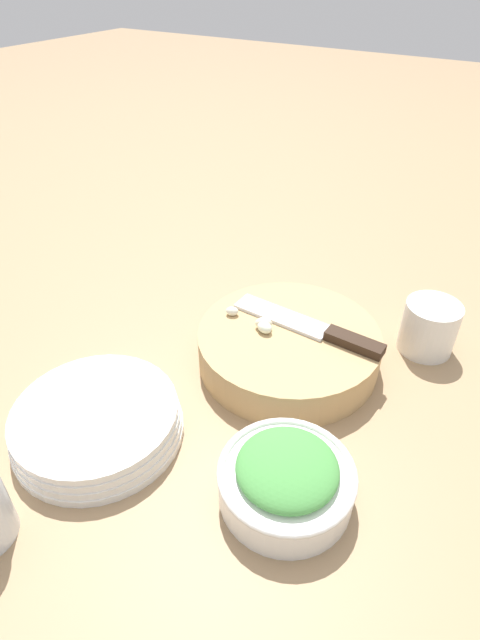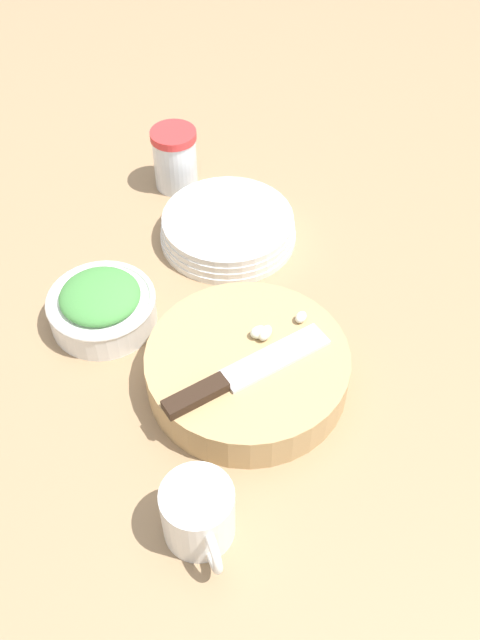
{
  "view_description": "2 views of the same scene",
  "coord_description": "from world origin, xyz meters",
  "px_view_note": "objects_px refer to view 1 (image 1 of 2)",
  "views": [
    {
      "loc": [
        -0.38,
        -0.27,
        0.46
      ],
      "look_at": [
        0.06,
        0.01,
        0.06
      ],
      "focal_mm": 28.0,
      "sensor_mm": 36.0,
      "label": 1
    },
    {
      "loc": [
        0.51,
        -0.35,
        0.7
      ],
      "look_at": [
        0.03,
        -0.02,
        0.04
      ],
      "focal_mm": 40.0,
      "sensor_mm": 36.0,
      "label": 2
    }
  ],
  "objects_px": {
    "coffee_mug": "(430,327)",
    "plate_stack": "(97,422)",
    "herb_bowl": "(286,479)",
    "cutting_board": "(288,347)",
    "garlic_cloves": "(257,322)",
    "chef_knife": "(316,329)"
  },
  "relations": [
    {
      "from": "chef_knife",
      "to": "garlic_cloves",
      "type": "bearing_deg",
      "value": 117.09
    },
    {
      "from": "chef_knife",
      "to": "herb_bowl",
      "type": "height_order",
      "value": "chef_knife"
    },
    {
      "from": "chef_knife",
      "to": "coffee_mug",
      "type": "relative_size",
      "value": 2.09
    },
    {
      "from": "herb_bowl",
      "to": "plate_stack",
      "type": "height_order",
      "value": "herb_bowl"
    },
    {
      "from": "herb_bowl",
      "to": "coffee_mug",
      "type": "xyz_separation_m",
      "value": [
        0.32,
        -0.06,
        0.01
      ]
    },
    {
      "from": "herb_bowl",
      "to": "coffee_mug",
      "type": "distance_m",
      "value": 0.32
    },
    {
      "from": "herb_bowl",
      "to": "plate_stack",
      "type": "relative_size",
      "value": 0.71
    },
    {
      "from": "cutting_board",
      "to": "coffee_mug",
      "type": "bearing_deg",
      "value": -49.34
    },
    {
      "from": "herb_bowl",
      "to": "coffee_mug",
      "type": "bearing_deg",
      "value": -9.85
    },
    {
      "from": "garlic_cloves",
      "to": "coffee_mug",
      "type": "height_order",
      "value": "coffee_mug"
    },
    {
      "from": "herb_bowl",
      "to": "plate_stack",
      "type": "bearing_deg",
      "value": 100.51
    },
    {
      "from": "cutting_board",
      "to": "garlic_cloves",
      "type": "relative_size",
      "value": 3.06
    },
    {
      "from": "cutting_board",
      "to": "chef_knife",
      "type": "height_order",
      "value": "chef_knife"
    },
    {
      "from": "garlic_cloves",
      "to": "cutting_board",
      "type": "bearing_deg",
      "value": -73.63
    },
    {
      "from": "cutting_board",
      "to": "plate_stack",
      "type": "bearing_deg",
      "value": 150.95
    },
    {
      "from": "coffee_mug",
      "to": "plate_stack",
      "type": "relative_size",
      "value": 0.52
    },
    {
      "from": "coffee_mug",
      "to": "garlic_cloves",
      "type": "bearing_deg",
      "value": 126.33
    },
    {
      "from": "coffee_mug",
      "to": "plate_stack",
      "type": "bearing_deg",
      "value": 142.2
    },
    {
      "from": "garlic_cloves",
      "to": "plate_stack",
      "type": "xyz_separation_m",
      "value": [
        -0.22,
        0.09,
        -0.04
      ]
    },
    {
      "from": "garlic_cloves",
      "to": "herb_bowl",
      "type": "bearing_deg",
      "value": -141.74
    },
    {
      "from": "herb_bowl",
      "to": "coffee_mug",
      "type": "relative_size",
      "value": 1.37
    },
    {
      "from": "herb_bowl",
      "to": "cutting_board",
      "type": "bearing_deg",
      "value": 27.09
    }
  ]
}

